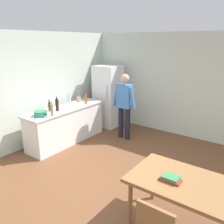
# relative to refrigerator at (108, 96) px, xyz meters

# --- Properties ---
(ground_plane) EXTENTS (14.00, 14.00, 0.00)m
(ground_plane) POSITION_rel_refrigerator_xyz_m (1.90, -2.40, -0.90)
(ground_plane) COLOR brown
(wall_back) EXTENTS (6.40, 0.12, 2.70)m
(wall_back) POSITION_rel_refrigerator_xyz_m (1.90, 0.60, 0.45)
(wall_back) COLOR silver
(wall_back) RESTS_ON ground_plane
(wall_left) EXTENTS (0.12, 5.60, 2.70)m
(wall_left) POSITION_rel_refrigerator_xyz_m (-0.70, -2.20, 0.45)
(wall_left) COLOR silver
(wall_left) RESTS_ON ground_plane
(kitchen_counter) EXTENTS (0.64, 2.20, 0.90)m
(kitchen_counter) POSITION_rel_refrigerator_xyz_m (-0.10, -1.60, -0.45)
(kitchen_counter) COLOR white
(kitchen_counter) RESTS_ON ground_plane
(refrigerator) EXTENTS (0.70, 0.67, 1.80)m
(refrigerator) POSITION_rel_refrigerator_xyz_m (0.00, 0.00, 0.00)
(refrigerator) COLOR white
(refrigerator) RESTS_ON ground_plane
(person) EXTENTS (0.70, 0.22, 1.70)m
(person) POSITION_rel_refrigerator_xyz_m (0.95, -0.55, 0.08)
(person) COLOR #1E1E2D
(person) RESTS_ON ground_plane
(dining_table) EXTENTS (1.40, 0.90, 0.75)m
(dining_table) POSITION_rel_refrigerator_xyz_m (3.30, -2.70, -0.23)
(dining_table) COLOR olive
(dining_table) RESTS_ON ground_plane
(cooking_pot) EXTENTS (0.40, 0.28, 0.12)m
(cooking_pot) POSITION_rel_refrigerator_xyz_m (-0.03, -2.39, 0.06)
(cooking_pot) COLOR #2D845B
(cooking_pot) RESTS_ON kitchen_counter
(utensil_jar) EXTENTS (0.11, 0.11, 0.32)m
(utensil_jar) POSITION_rel_refrigerator_xyz_m (-0.24, -0.99, 0.08)
(utensil_jar) COLOR tan
(utensil_jar) RESTS_ON kitchen_counter
(bottle_vinegar_tall) EXTENTS (0.06, 0.06, 0.32)m
(bottle_vinegar_tall) POSITION_rel_refrigerator_xyz_m (0.15, -2.22, 0.14)
(bottle_vinegar_tall) COLOR gray
(bottle_vinegar_tall) RESTS_ON kitchen_counter
(bottle_beer_brown) EXTENTS (0.06, 0.06, 0.26)m
(bottle_beer_brown) POSITION_rel_refrigerator_xyz_m (-0.22, -1.98, 0.11)
(bottle_beer_brown) COLOR #5B3314
(bottle_beer_brown) RESTS_ON kitchen_counter
(bottle_sauce_red) EXTENTS (0.06, 0.06, 0.24)m
(bottle_sauce_red) POSITION_rel_refrigerator_xyz_m (-0.15, -0.79, 0.10)
(bottle_sauce_red) COLOR #B22319
(bottle_sauce_red) RESTS_ON kitchen_counter
(bottle_wine_dark) EXTENTS (0.08, 0.08, 0.34)m
(bottle_wine_dark) POSITION_rel_refrigerator_xyz_m (-0.04, -1.90, 0.15)
(bottle_wine_dark) COLOR black
(bottle_wine_dark) RESTS_ON kitchen_counter
(bottle_water_clear) EXTENTS (0.07, 0.07, 0.30)m
(bottle_water_clear) POSITION_rel_refrigerator_xyz_m (-0.32, -1.24, 0.13)
(bottle_water_clear) COLOR silver
(bottle_water_clear) RESTS_ON kitchen_counter
(bottle_oil_amber) EXTENTS (0.06, 0.06, 0.28)m
(bottle_oil_amber) POSITION_rel_refrigerator_xyz_m (0.05, -1.01, 0.12)
(bottle_oil_amber) COLOR #996619
(bottle_oil_amber) RESTS_ON kitchen_counter
(book_stack) EXTENTS (0.27, 0.16, 0.06)m
(book_stack) POSITION_rel_refrigerator_xyz_m (3.15, -2.80, -0.12)
(book_stack) COLOR #B22D28
(book_stack) RESTS_ON dining_table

